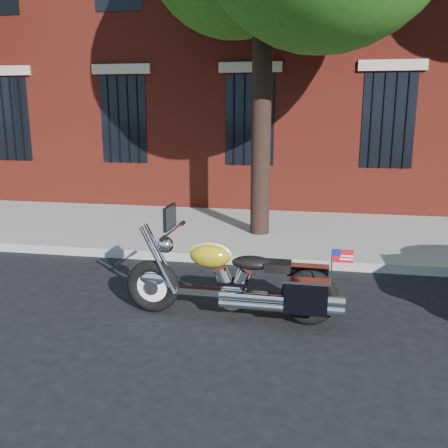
# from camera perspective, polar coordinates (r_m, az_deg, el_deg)

# --- Properties ---
(ground) EXTENTS (120.00, 120.00, 0.00)m
(ground) POSITION_cam_1_polar(r_m,az_deg,el_deg) (6.97, -2.86, -7.79)
(ground) COLOR black
(ground) RESTS_ON ground
(curb) EXTENTS (40.00, 0.16, 0.15)m
(curb) POSITION_cam_1_polar(r_m,az_deg,el_deg) (8.22, -0.64, -3.91)
(curb) COLOR gray
(curb) RESTS_ON ground
(sidewalk) EXTENTS (40.00, 3.60, 0.15)m
(sidewalk) POSITION_cam_1_polar(r_m,az_deg,el_deg) (10.00, 1.45, -0.79)
(sidewalk) COLOR gray
(sidewalk) RESTS_ON ground
(motorcycle) EXTENTS (2.69, 0.78, 1.36)m
(motorcycle) POSITION_cam_1_polar(r_m,az_deg,el_deg) (5.96, 1.81, -6.78)
(motorcycle) COLOR black
(motorcycle) RESTS_ON ground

